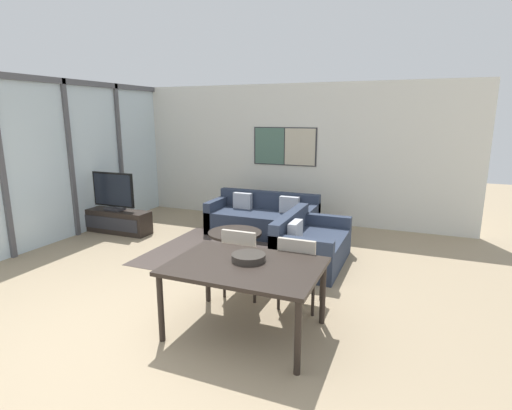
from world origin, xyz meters
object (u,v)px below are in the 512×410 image
object	(u,v)px
television	(113,192)
dining_chair_centre	(299,267)
sofa_side	(308,247)
sofa_main	(263,220)
fruit_bowl	(249,257)
dining_table	(245,271)
coffee_table	(235,237)
tv_console	(116,221)
dining_chair_left	(243,257)

from	to	relation	value
television	dining_chair_centre	distance (m)	4.41
television	sofa_side	bearing A→B (deg)	-3.34
sofa_main	sofa_side	bearing A→B (deg)	-45.68
fruit_bowl	dining_table	bearing A→B (deg)	-85.09
sofa_main	coffee_table	world-z (taller)	sofa_main
sofa_main	dining_chair_centre	bearing A→B (deg)	-61.06
sofa_side	dining_chair_centre	size ratio (longest dim) A/B	1.73
dining_chair_centre	fruit_bowl	xyz separation A→B (m)	(-0.37, -0.60, 0.27)
tv_console	sofa_main	bearing A→B (deg)	20.65
sofa_side	tv_console	bearing A→B (deg)	86.68
sofa_main	dining_table	distance (m)	3.54
dining_table	dining_chair_centre	bearing A→B (deg)	63.25
dining_chair_centre	fruit_bowl	bearing A→B (deg)	-121.66
sofa_main	sofa_side	world-z (taller)	same
dining_chair_left	tv_console	bearing A→B (deg)	154.74
tv_console	coffee_table	distance (m)	2.65
dining_chair_left	fruit_bowl	size ratio (longest dim) A/B	2.48
television	sofa_side	size ratio (longest dim) A/B	0.60
tv_console	sofa_side	size ratio (longest dim) A/B	0.95
television	dining_chair_centre	xyz separation A→B (m)	(4.09, -1.64, -0.28)
sofa_side	dining_table	bearing A→B (deg)	177.65
dining_chair_centre	fruit_bowl	distance (m)	0.75
sofa_main	coffee_table	bearing A→B (deg)	-90.00
dining_chair_centre	television	bearing A→B (deg)	158.12
sofa_main	dining_table	size ratio (longest dim) A/B	1.33
television	dining_table	distance (m)	4.41
sofa_main	dining_chair_centre	world-z (taller)	dining_chair_centre
television	dining_chair_centre	world-z (taller)	television
dining_table	dining_chair_left	bearing A→B (deg)	115.21
television	tv_console	bearing A→B (deg)	-90.00
tv_console	sofa_main	world-z (taller)	sofa_main
tv_console	dining_chair_left	world-z (taller)	dining_chair_left
sofa_main	dining_chair_left	size ratio (longest dim) A/B	2.31
sofa_main	dining_chair_centre	distance (m)	3.02
tv_console	television	distance (m)	0.56
coffee_table	fruit_bowl	xyz separation A→B (m)	(1.09, -1.97, 0.49)
tv_console	dining_chair_centre	size ratio (longest dim) A/B	1.65
dining_chair_left	fruit_bowl	bearing A→B (deg)	-61.70
tv_console	fruit_bowl	bearing A→B (deg)	-31.03
dining_table	sofa_main	bearing A→B (deg)	108.17
sofa_main	dining_chair_left	world-z (taller)	dining_chair_left
dining_table	fruit_bowl	xyz separation A→B (m)	(-0.01, 0.11, 0.11)
fruit_bowl	coffee_table	bearing A→B (deg)	118.85
television	sofa_main	distance (m)	2.86
sofa_main	sofa_side	xyz separation A→B (m)	(1.18, -1.21, -0.00)
television	sofa_main	size ratio (longest dim) A/B	0.45
sofa_main	dining_chair_left	bearing A→B (deg)	-74.03
dining_table	dining_chair_left	size ratio (longest dim) A/B	1.74
dining_table	fruit_bowl	size ratio (longest dim) A/B	4.32
tv_console	dining_table	xyz separation A→B (m)	(3.73, -2.35, 0.45)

